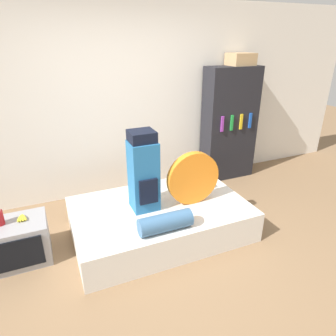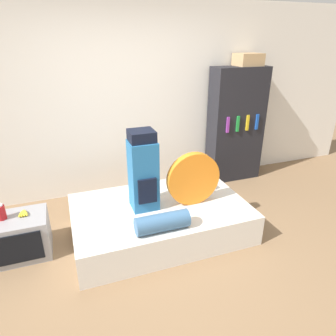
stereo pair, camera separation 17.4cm
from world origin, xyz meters
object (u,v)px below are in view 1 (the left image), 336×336
object	(u,v)px
tent_bag	(193,178)
television	(17,242)
sleeping_roll	(165,222)
backpack	(143,172)
cardboard_box	(241,59)
bookshelf	(229,124)

from	to	relation	value
tent_bag	television	size ratio (longest dim) A/B	1.02
sleeping_roll	television	bearing A→B (deg)	157.28
tent_bag	sleeping_roll	size ratio (longest dim) A/B	1.14
backpack	tent_bag	distance (m)	0.57
backpack	cardboard_box	bearing A→B (deg)	28.97
tent_bag	bookshelf	bearing A→B (deg)	42.75
sleeping_roll	tent_bag	bearing A→B (deg)	37.73
bookshelf	cardboard_box	distance (m)	0.96
cardboard_box	tent_bag	bearing A→B (deg)	-139.28
sleeping_roll	backpack	bearing A→B (deg)	95.22
tent_bag	television	world-z (taller)	tent_bag
sleeping_roll	television	world-z (taller)	sleeping_roll
sleeping_roll	cardboard_box	xyz separation A→B (m)	(1.84, 1.54, 1.38)
backpack	tent_bag	xyz separation A→B (m)	(0.55, -0.11, -0.13)
backpack	bookshelf	bearing A→B (deg)	29.96
backpack	cardboard_box	world-z (taller)	cardboard_box
backpack	sleeping_roll	distance (m)	0.61
tent_bag	bookshelf	world-z (taller)	bookshelf
sleeping_roll	bookshelf	xyz separation A→B (m)	(1.72, 1.52, 0.42)
tent_bag	backpack	bearing A→B (deg)	168.55
backpack	tent_bag	bearing A→B (deg)	-11.45
television	sleeping_roll	bearing A→B (deg)	-22.72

